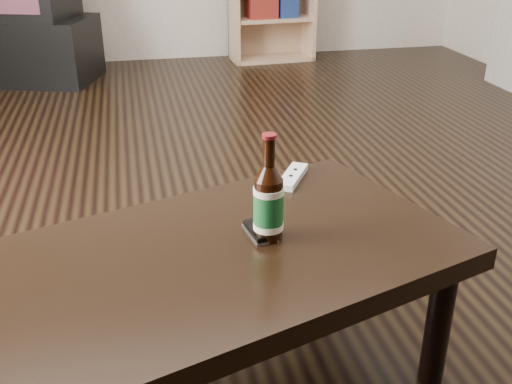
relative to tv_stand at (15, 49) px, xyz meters
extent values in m
cube|color=black|center=(1.13, -2.53, -0.23)|extent=(5.00, 6.00, 0.01)
cube|color=black|center=(0.00, 0.00, 0.00)|extent=(1.24, 0.88, 0.45)
cube|color=#9C7958|center=(1.96, 0.25, -0.21)|extent=(0.68, 0.35, 0.03)
cube|color=#9C7958|center=(1.96, 0.25, 0.11)|extent=(0.62, 0.31, 0.03)
cube|color=maroon|center=(1.87, 0.22, 0.21)|extent=(0.24, 0.20, 0.18)
cube|color=navy|center=(2.07, 0.23, 0.20)|extent=(0.16, 0.20, 0.16)
cube|color=black|center=(0.96, -3.40, 0.16)|extent=(1.25, 0.96, 0.06)
cylinder|color=black|center=(1.50, -3.49, -0.04)|extent=(0.08, 0.08, 0.36)
cylinder|color=black|center=(0.43, -3.32, -0.04)|extent=(0.08, 0.08, 0.36)
cylinder|color=black|center=(1.34, -3.02, -0.04)|extent=(0.08, 0.08, 0.36)
cylinder|color=black|center=(1.08, -3.37, 0.27)|extent=(0.09, 0.09, 0.15)
cylinder|color=#155524|center=(1.08, -3.37, 0.27)|extent=(0.09, 0.09, 0.09)
cylinder|color=white|center=(1.08, -3.37, 0.32)|extent=(0.09, 0.09, 0.02)
cylinder|color=white|center=(1.08, -3.37, 0.22)|extent=(0.09, 0.09, 0.02)
cone|color=black|center=(1.08, -3.37, 0.36)|extent=(0.09, 0.09, 0.03)
cylinder|color=black|center=(1.08, -3.37, 0.41)|extent=(0.04, 0.04, 0.07)
cylinder|color=maroon|center=(1.08, -3.37, 0.45)|extent=(0.04, 0.04, 0.01)
cube|color=#B0B0B2|center=(1.06, -3.36, 0.19)|extent=(0.07, 0.11, 0.01)
cube|color=black|center=(1.06, -3.36, 0.20)|extent=(0.07, 0.11, 0.02)
cylinder|color=#B0B0B2|center=(1.06, -3.39, 0.21)|extent=(0.02, 0.02, 0.00)
cube|color=silver|center=(1.22, -3.06, 0.20)|extent=(0.13, 0.17, 0.02)
cylinder|color=black|center=(1.24, -3.03, 0.21)|extent=(0.02, 0.02, 0.00)
cylinder|color=black|center=(1.21, -3.07, 0.21)|extent=(0.02, 0.02, 0.00)
camera|label=1|loc=(0.78, -4.60, 0.90)|focal=42.00mm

